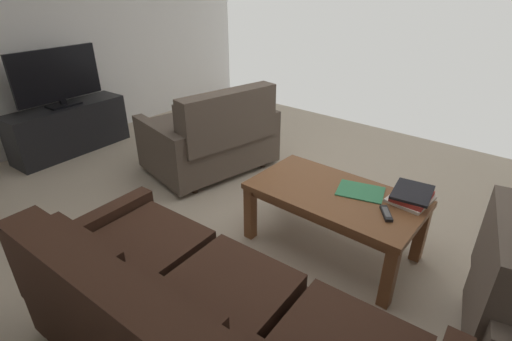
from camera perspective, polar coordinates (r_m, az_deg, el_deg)
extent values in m
cube|color=tan|center=(3.14, 4.63, -6.79)|extent=(5.91, 4.81, 0.01)
cube|color=silver|center=(4.93, -25.78, 19.56)|extent=(0.12, 4.81, 2.60)
cylinder|color=black|center=(2.64, -13.83, -14.26)|extent=(0.05, 0.05, 0.06)
cylinder|color=black|center=(2.41, -26.97, -21.91)|extent=(0.05, 0.05, 0.06)
cube|color=#382116|center=(1.76, -6.30, -19.42)|extent=(0.57, 0.73, 0.10)
cube|color=#382116|center=(2.09, -18.15, -11.89)|extent=(0.57, 0.73, 0.10)
cube|color=#382116|center=(1.56, -13.15, -21.54)|extent=(0.52, 0.15, 0.30)
cube|color=#382116|center=(1.93, -24.65, -12.57)|extent=(0.52, 0.15, 0.30)
cube|color=#382116|center=(2.42, -22.83, -11.72)|extent=(0.15, 0.81, 0.52)
cylinder|color=black|center=(4.38, -5.03, 4.04)|extent=(0.06, 0.06, 0.06)
cylinder|color=black|center=(4.02, -14.51, 1.02)|extent=(0.06, 0.06, 0.06)
cylinder|color=black|center=(3.88, 1.01, 0.92)|extent=(0.06, 0.06, 0.06)
cylinder|color=black|center=(3.46, -9.25, -2.90)|extent=(0.06, 0.06, 0.06)
cube|color=brown|center=(3.82, -7.07, 3.82)|extent=(0.99, 1.11, 0.36)
cube|color=brown|center=(3.88, -4.41, 7.98)|extent=(0.80, 0.58, 0.10)
cube|color=brown|center=(3.64, -10.65, 6.26)|extent=(0.80, 0.58, 0.10)
cube|color=brown|center=(3.42, -4.13, 7.87)|extent=(0.35, 0.99, 0.49)
cube|color=brown|center=(3.64, -2.03, 9.13)|extent=(0.20, 0.45, 0.35)
cube|color=brown|center=(3.38, -8.60, 7.40)|extent=(0.20, 0.45, 0.35)
cube|color=brown|center=(4.09, -0.82, 6.66)|extent=(0.83, 0.25, 0.52)
cube|color=brown|center=(3.56, -14.33, 2.58)|extent=(0.83, 0.25, 0.52)
cube|color=brown|center=(2.59, 11.83, -3.60)|extent=(1.13, 0.62, 0.04)
cube|color=brown|center=(2.62, 11.74, -4.44)|extent=(1.04, 0.56, 0.05)
cube|color=brown|center=(2.79, 23.59, -8.80)|extent=(0.07, 0.07, 0.42)
cube|color=brown|center=(3.13, 5.49, -2.24)|extent=(0.07, 0.07, 0.42)
cube|color=brown|center=(2.37, 19.43, -15.01)|extent=(0.07, 0.07, 0.42)
cube|color=brown|center=(2.77, -0.86, -6.43)|extent=(0.07, 0.07, 0.42)
cube|color=black|center=(4.64, -26.35, 5.67)|extent=(0.46, 1.25, 0.53)
cube|color=black|center=(4.72, -26.98, 5.90)|extent=(0.09, 1.04, 0.32)
cube|color=black|center=(4.64, -26.77, 5.60)|extent=(0.22, 0.25, 0.06)
cube|color=black|center=(4.56, -27.06, 8.85)|extent=(0.22, 0.33, 0.02)
cube|color=black|center=(4.55, -27.17, 9.33)|extent=(0.04, 0.06, 0.06)
cube|color=black|center=(4.48, -27.92, 12.67)|extent=(0.10, 0.91, 0.52)
cube|color=black|center=(4.50, -28.05, 12.69)|extent=(0.07, 0.88, 0.49)
cylinder|color=black|center=(2.59, 29.90, -18.73)|extent=(0.06, 0.06, 0.06)
cube|color=brown|center=(2.04, 33.57, -11.97)|extent=(0.31, 0.69, 0.45)
cube|color=silver|center=(2.63, 22.29, -4.01)|extent=(0.25, 0.30, 0.02)
cube|color=#C63833|center=(2.61, 22.49, -3.61)|extent=(0.21, 0.26, 0.03)
cube|color=black|center=(2.61, 22.58, -3.03)|extent=(0.27, 0.32, 0.02)
cube|color=black|center=(2.42, 19.08, -6.15)|extent=(0.13, 0.16, 0.02)
cube|color=#59595B|center=(2.42, 19.12, -5.93)|extent=(0.09, 0.11, 0.00)
cube|color=#337F51|center=(2.63, 15.52, -3.04)|extent=(0.35, 0.30, 0.01)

